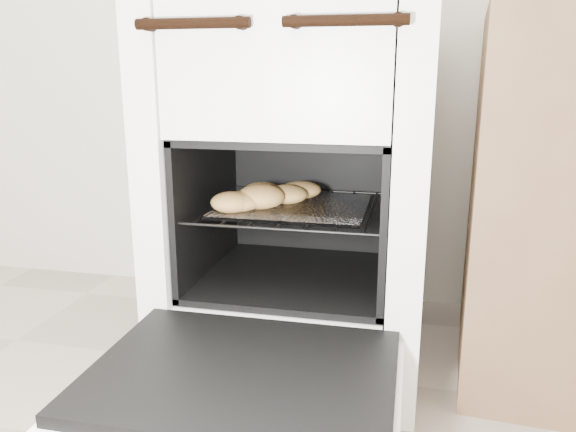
% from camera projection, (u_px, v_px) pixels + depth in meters
% --- Properties ---
extents(stove, '(0.60, 0.67, 0.92)m').
position_uv_depth(stove, '(301.00, 182.00, 1.38)').
color(stove, white).
rests_on(stove, ground).
extents(oven_door, '(0.54, 0.42, 0.04)m').
position_uv_depth(oven_door, '(243.00, 378.00, 0.97)').
color(oven_door, black).
rests_on(oven_door, stove).
extents(oven_rack, '(0.44, 0.42, 0.01)m').
position_uv_depth(oven_rack, '(295.00, 207.00, 1.33)').
color(oven_rack, black).
rests_on(oven_rack, stove).
extents(foil_sheet, '(0.34, 0.30, 0.01)m').
position_uv_depth(foil_sheet, '(294.00, 206.00, 1.31)').
color(foil_sheet, white).
rests_on(foil_sheet, oven_rack).
extents(baked_rolls, '(0.24, 0.29, 0.05)m').
position_uv_depth(baked_rolls, '(265.00, 196.00, 1.30)').
color(baked_rolls, '#B9894A').
rests_on(baked_rolls, foil_sheet).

